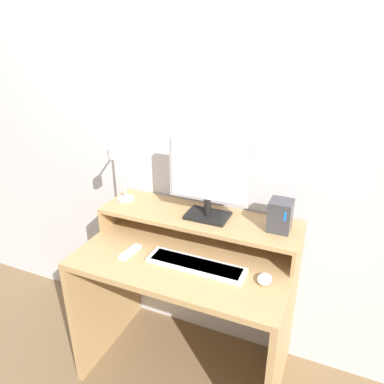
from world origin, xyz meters
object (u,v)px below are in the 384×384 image
Objects in this scene: desk_lamp at (120,173)px; remote_control at (130,252)px; router_dock at (280,216)px; monitor at (208,178)px; mouse at (265,279)px; keyboard at (196,265)px.

desk_lamp is 2.42× the size of remote_control.
remote_control is (-0.66, -0.28, -0.20)m from router_dock.
remote_control is at bearing -156.83° from router_dock.
desk_lamp is 0.85m from router_dock.
monitor is 0.53m from remote_control.
desk_lamp is 4.14× the size of mouse.
mouse is (0.32, 0.01, 0.01)m from keyboard.
keyboard is at bearing -20.35° from desk_lamp.
monitor is at bearing 5.85° from desk_lamp.
mouse is (-0.00, -0.24, -0.20)m from router_dock.
monitor is at bearing 41.21° from remote_control.
mouse is 0.66m from remote_control.
keyboard is at bearing -141.46° from router_dock.
mouse is at bearing -32.36° from monitor.
monitor is 0.42m from keyboard.
router_dock is 1.78× the size of mouse.
monitor reaches higher than keyboard.
mouse reaches higher than remote_control.
router_dock is 0.31m from mouse.
keyboard is 0.32m from mouse.
desk_lamp reaches higher than remote_control.
mouse is at bearing 2.47° from keyboard.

